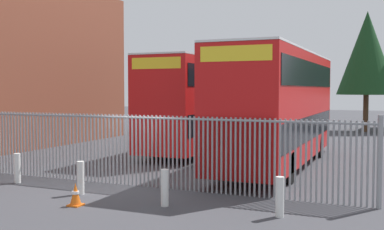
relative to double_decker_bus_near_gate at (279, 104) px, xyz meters
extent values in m
plane|color=#3D3D42|center=(-3.01, 2.46, -2.42)|extent=(100.00, 100.00, 0.00)
cylinder|color=gray|center=(-8.74, -5.54, -1.32)|extent=(0.06, 0.06, 2.20)
cylinder|color=gray|center=(-8.60, -5.54, -1.32)|extent=(0.06, 0.06, 2.20)
cylinder|color=gray|center=(-8.46, -5.54, -1.32)|extent=(0.06, 0.06, 2.20)
cylinder|color=gray|center=(-8.32, -5.54, -1.32)|extent=(0.06, 0.06, 2.20)
cylinder|color=gray|center=(-8.18, -5.54, -1.32)|extent=(0.06, 0.06, 2.20)
cylinder|color=gray|center=(-8.04, -5.54, -1.32)|extent=(0.06, 0.06, 2.20)
cylinder|color=gray|center=(-7.90, -5.54, -1.32)|extent=(0.06, 0.06, 2.20)
cylinder|color=gray|center=(-7.77, -5.54, -1.32)|extent=(0.06, 0.06, 2.20)
cylinder|color=gray|center=(-7.63, -5.54, -1.32)|extent=(0.06, 0.06, 2.20)
cylinder|color=gray|center=(-7.49, -5.54, -1.32)|extent=(0.06, 0.06, 2.20)
cylinder|color=gray|center=(-7.35, -5.54, -1.32)|extent=(0.06, 0.06, 2.20)
cylinder|color=gray|center=(-7.21, -5.54, -1.32)|extent=(0.06, 0.06, 2.20)
cylinder|color=gray|center=(-7.07, -5.54, -1.32)|extent=(0.06, 0.06, 2.20)
cylinder|color=gray|center=(-6.93, -5.54, -1.32)|extent=(0.06, 0.06, 2.20)
cylinder|color=gray|center=(-6.79, -5.54, -1.32)|extent=(0.06, 0.06, 2.20)
cylinder|color=gray|center=(-6.65, -5.54, -1.32)|extent=(0.06, 0.06, 2.20)
cylinder|color=gray|center=(-6.51, -5.54, -1.32)|extent=(0.06, 0.06, 2.20)
cylinder|color=gray|center=(-6.37, -5.54, -1.32)|extent=(0.06, 0.06, 2.20)
cylinder|color=gray|center=(-6.23, -5.54, -1.32)|extent=(0.06, 0.06, 2.20)
cylinder|color=gray|center=(-6.09, -5.54, -1.32)|extent=(0.06, 0.06, 2.20)
cylinder|color=gray|center=(-5.95, -5.54, -1.32)|extent=(0.06, 0.06, 2.20)
cylinder|color=gray|center=(-5.81, -5.54, -1.32)|extent=(0.06, 0.06, 2.20)
cylinder|color=gray|center=(-5.67, -5.54, -1.32)|extent=(0.06, 0.06, 2.20)
cylinder|color=gray|center=(-5.53, -5.54, -1.32)|extent=(0.06, 0.06, 2.20)
cylinder|color=gray|center=(-5.39, -5.54, -1.32)|extent=(0.06, 0.06, 2.20)
cylinder|color=gray|center=(-5.25, -5.54, -1.32)|extent=(0.06, 0.06, 2.20)
cylinder|color=gray|center=(-5.11, -5.54, -1.32)|extent=(0.06, 0.06, 2.20)
cylinder|color=gray|center=(-4.97, -5.54, -1.32)|extent=(0.06, 0.06, 2.20)
cylinder|color=gray|center=(-4.83, -5.54, -1.32)|extent=(0.06, 0.06, 2.20)
cylinder|color=gray|center=(-4.69, -5.54, -1.32)|extent=(0.06, 0.06, 2.20)
cylinder|color=gray|center=(-4.55, -5.54, -1.32)|extent=(0.06, 0.06, 2.20)
cylinder|color=gray|center=(-4.41, -5.54, -1.32)|extent=(0.06, 0.06, 2.20)
cylinder|color=gray|center=(-4.27, -5.54, -1.32)|extent=(0.06, 0.06, 2.20)
cylinder|color=gray|center=(-4.13, -5.54, -1.32)|extent=(0.06, 0.06, 2.20)
cylinder|color=gray|center=(-3.99, -5.54, -1.32)|extent=(0.06, 0.06, 2.20)
cylinder|color=gray|center=(-3.85, -5.54, -1.32)|extent=(0.06, 0.06, 2.20)
cylinder|color=gray|center=(-3.71, -5.54, -1.32)|extent=(0.06, 0.06, 2.20)
cylinder|color=gray|center=(-3.57, -5.54, -1.32)|extent=(0.06, 0.06, 2.20)
cylinder|color=gray|center=(-3.43, -5.54, -1.32)|extent=(0.06, 0.06, 2.20)
cylinder|color=gray|center=(-3.29, -5.54, -1.32)|extent=(0.06, 0.06, 2.20)
cylinder|color=gray|center=(-3.15, -5.54, -1.32)|extent=(0.06, 0.06, 2.20)
cylinder|color=gray|center=(-3.01, -5.54, -1.32)|extent=(0.06, 0.06, 2.20)
cylinder|color=gray|center=(-2.87, -5.54, -1.32)|extent=(0.06, 0.06, 2.20)
cylinder|color=gray|center=(-2.73, -5.54, -1.32)|extent=(0.06, 0.06, 2.20)
cylinder|color=gray|center=(-2.59, -5.54, -1.32)|extent=(0.06, 0.06, 2.20)
cylinder|color=gray|center=(-2.45, -5.54, -1.32)|extent=(0.06, 0.06, 2.20)
cylinder|color=gray|center=(-2.31, -5.54, -1.32)|extent=(0.06, 0.06, 2.20)
cylinder|color=gray|center=(-2.17, -5.54, -1.32)|extent=(0.06, 0.06, 2.20)
cylinder|color=gray|center=(-2.03, -5.54, -1.32)|extent=(0.06, 0.06, 2.20)
cylinder|color=gray|center=(-1.89, -5.54, -1.32)|extent=(0.06, 0.06, 2.20)
cylinder|color=gray|center=(-1.75, -5.54, -1.32)|extent=(0.06, 0.06, 2.20)
cylinder|color=gray|center=(-1.61, -5.54, -1.32)|extent=(0.06, 0.06, 2.20)
cylinder|color=gray|center=(-1.47, -5.54, -1.32)|extent=(0.06, 0.06, 2.20)
cylinder|color=gray|center=(-1.33, -5.54, -1.32)|extent=(0.06, 0.06, 2.20)
cylinder|color=gray|center=(-1.19, -5.54, -1.32)|extent=(0.06, 0.06, 2.20)
cylinder|color=gray|center=(-1.05, -5.54, -1.32)|extent=(0.06, 0.06, 2.20)
cylinder|color=gray|center=(-0.91, -5.54, -1.32)|extent=(0.06, 0.06, 2.20)
cylinder|color=gray|center=(-0.77, -5.54, -1.32)|extent=(0.06, 0.06, 2.20)
cylinder|color=gray|center=(-0.63, -5.54, -1.32)|extent=(0.06, 0.06, 2.20)
cylinder|color=gray|center=(-0.49, -5.54, -1.32)|extent=(0.06, 0.06, 2.20)
cylinder|color=gray|center=(-0.35, -5.54, -1.32)|extent=(0.06, 0.06, 2.20)
cylinder|color=gray|center=(-0.21, -5.54, -1.32)|extent=(0.06, 0.06, 2.20)
cylinder|color=gray|center=(-0.07, -5.54, -1.32)|extent=(0.06, 0.06, 2.20)
cylinder|color=gray|center=(0.07, -5.54, -1.32)|extent=(0.06, 0.06, 2.20)
cylinder|color=gray|center=(0.21, -5.54, -1.32)|extent=(0.06, 0.06, 2.20)
cylinder|color=gray|center=(0.35, -5.54, -1.32)|extent=(0.06, 0.06, 2.20)
cylinder|color=gray|center=(0.49, -5.54, -1.32)|extent=(0.06, 0.06, 2.20)
cylinder|color=gray|center=(0.63, -5.54, -1.32)|extent=(0.06, 0.06, 2.20)
cylinder|color=gray|center=(0.77, -5.54, -1.32)|extent=(0.06, 0.06, 2.20)
cylinder|color=gray|center=(0.91, -5.54, -1.32)|extent=(0.06, 0.06, 2.20)
cylinder|color=gray|center=(1.05, -5.54, -1.32)|extent=(0.06, 0.06, 2.20)
cylinder|color=gray|center=(1.19, -5.54, -1.32)|extent=(0.06, 0.06, 2.20)
cylinder|color=gray|center=(1.33, -5.54, -1.32)|extent=(0.06, 0.06, 2.20)
cylinder|color=gray|center=(1.47, -5.54, -1.32)|extent=(0.06, 0.06, 2.20)
cylinder|color=gray|center=(1.61, -5.54, -1.32)|extent=(0.06, 0.06, 2.20)
cylinder|color=gray|center=(1.75, -5.54, -1.32)|extent=(0.06, 0.06, 2.20)
cylinder|color=gray|center=(1.89, -5.54, -1.32)|extent=(0.06, 0.06, 2.20)
cylinder|color=gray|center=(2.03, -5.54, -1.32)|extent=(0.06, 0.06, 2.20)
cylinder|color=gray|center=(2.17, -5.54, -1.32)|extent=(0.06, 0.06, 2.20)
cylinder|color=gray|center=(2.31, -5.54, -1.32)|extent=(0.06, 0.06, 2.20)
cylinder|color=gray|center=(2.45, -5.54, -1.32)|extent=(0.06, 0.06, 2.20)
cylinder|color=gray|center=(2.59, -5.54, -1.32)|extent=(0.06, 0.06, 2.20)
cylinder|color=gray|center=(2.73, -5.54, -1.32)|extent=(0.06, 0.06, 2.20)
cylinder|color=gray|center=(2.87, -5.54, -1.32)|extent=(0.06, 0.06, 2.20)
cylinder|color=gray|center=(3.01, -5.54, -1.32)|extent=(0.06, 0.06, 2.20)
cylinder|color=gray|center=(3.15, -5.54, -1.32)|extent=(0.06, 0.06, 2.20)
cylinder|color=gray|center=(3.29, -5.54, -1.32)|extent=(0.06, 0.06, 2.20)
cylinder|color=gray|center=(3.42, -5.54, -1.32)|extent=(0.06, 0.06, 2.20)
cylinder|color=gray|center=(3.56, -5.54, -1.32)|extent=(0.06, 0.06, 2.20)
cylinder|color=gray|center=(3.70, -5.54, -1.32)|extent=(0.06, 0.06, 2.20)
cylinder|color=gray|center=(3.84, -5.54, -1.32)|extent=(0.06, 0.06, 2.20)
cylinder|color=gray|center=(-3.64, -5.54, -0.30)|extent=(14.97, 0.07, 0.07)
cylinder|color=gray|center=(3.84, -5.54, -1.25)|extent=(0.14, 0.14, 2.35)
cube|color=red|center=(0.00, 0.01, -0.07)|extent=(2.50, 10.80, 4.00)
cube|color=black|center=(0.00, 0.01, -0.87)|extent=(2.54, 10.37, 0.90)
cube|color=black|center=(0.00, 0.01, 1.13)|extent=(2.54, 10.37, 0.90)
cube|color=yellow|center=(0.00, -5.34, 1.58)|extent=(2.12, 0.12, 0.44)
cube|color=silver|center=(0.00, 0.01, 1.96)|extent=(2.50, 10.80, 0.08)
cylinder|color=black|center=(-1.10, -3.34, -1.90)|extent=(0.30, 1.04, 1.04)
cylinder|color=black|center=(1.10, -3.34, -1.90)|extent=(0.30, 1.04, 1.04)
cylinder|color=black|center=(-1.10, 2.98, -1.90)|extent=(0.30, 1.04, 1.04)
cylinder|color=black|center=(1.10, 2.98, -1.90)|extent=(0.30, 1.04, 1.04)
cube|color=red|center=(-4.35, 3.45, -0.07)|extent=(2.50, 10.80, 4.00)
cube|color=black|center=(-4.35, 3.45, -0.87)|extent=(2.54, 10.37, 0.90)
cube|color=black|center=(-4.35, 3.45, 1.13)|extent=(2.54, 10.37, 0.90)
cube|color=yellow|center=(-4.35, -1.90, 1.58)|extent=(2.12, 0.12, 0.44)
cube|color=silver|center=(-4.35, 3.45, 1.96)|extent=(2.50, 10.80, 0.08)
cylinder|color=black|center=(-5.45, 0.10, -1.90)|extent=(0.30, 1.04, 1.04)
cylinder|color=black|center=(-3.25, 0.10, -1.90)|extent=(0.30, 1.04, 1.04)
cylinder|color=black|center=(-5.45, 6.42, -1.90)|extent=(0.30, 1.04, 1.04)
cylinder|color=black|center=(-3.25, 6.42, -1.90)|extent=(0.30, 1.04, 1.04)
cylinder|color=silver|center=(-6.85, -6.68, -1.95)|extent=(0.20, 0.20, 0.95)
cylinder|color=silver|center=(-3.98, -7.22, -1.95)|extent=(0.20, 0.20, 0.95)
cylinder|color=silver|center=(-1.19, -7.46, -1.95)|extent=(0.20, 0.20, 0.95)
cylinder|color=silver|center=(1.74, -7.30, -1.95)|extent=(0.20, 0.20, 0.95)
cube|color=orange|center=(-3.31, -8.34, -2.40)|extent=(0.34, 0.34, 0.04)
cone|color=orange|center=(-3.31, -8.34, -2.11)|extent=(0.28, 0.28, 0.55)
cylinder|color=white|center=(-3.31, -8.34, -2.08)|extent=(0.19, 0.19, 0.07)
cylinder|color=#4C3823|center=(2.25, 17.10, -1.11)|extent=(0.36, 0.36, 2.62)
cone|color=#143819|center=(2.25, 17.10, 3.10)|extent=(4.07, 4.07, 5.82)
camera|label=1|loc=(4.18, -18.06, 0.56)|focal=43.93mm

